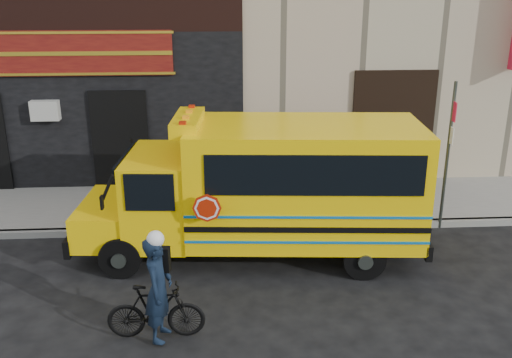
{
  "coord_description": "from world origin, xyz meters",
  "views": [
    {
      "loc": [
        -0.58,
        -9.14,
        5.34
      ],
      "look_at": [
        0.11,
        1.85,
        1.5
      ],
      "focal_mm": 40.0,
      "sensor_mm": 36.0,
      "label": 1
    }
  ],
  "objects_px": {
    "sign_pole": "(448,151)",
    "bicycle": "(156,311)",
    "school_bus": "(270,186)",
    "cyclist": "(159,292)"
  },
  "relations": [
    {
      "from": "sign_pole",
      "to": "bicycle",
      "type": "height_order",
      "value": "sign_pole"
    },
    {
      "from": "sign_pole",
      "to": "cyclist",
      "type": "bearing_deg",
      "value": -146.51
    },
    {
      "from": "bicycle",
      "to": "cyclist",
      "type": "bearing_deg",
      "value": -138.62
    },
    {
      "from": "sign_pole",
      "to": "bicycle",
      "type": "relative_size",
      "value": 2.19
    },
    {
      "from": "sign_pole",
      "to": "cyclist",
      "type": "xyz_separation_m",
      "value": [
        -5.94,
        -3.93,
        -0.98
      ]
    },
    {
      "from": "school_bus",
      "to": "cyclist",
      "type": "relative_size",
      "value": 4.12
    },
    {
      "from": "bicycle",
      "to": "cyclist",
      "type": "height_order",
      "value": "cyclist"
    },
    {
      "from": "sign_pole",
      "to": "cyclist",
      "type": "height_order",
      "value": "sign_pole"
    },
    {
      "from": "school_bus",
      "to": "bicycle",
      "type": "relative_size",
      "value": 4.59
    },
    {
      "from": "sign_pole",
      "to": "school_bus",
      "type": "bearing_deg",
      "value": -164.82
    }
  ]
}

